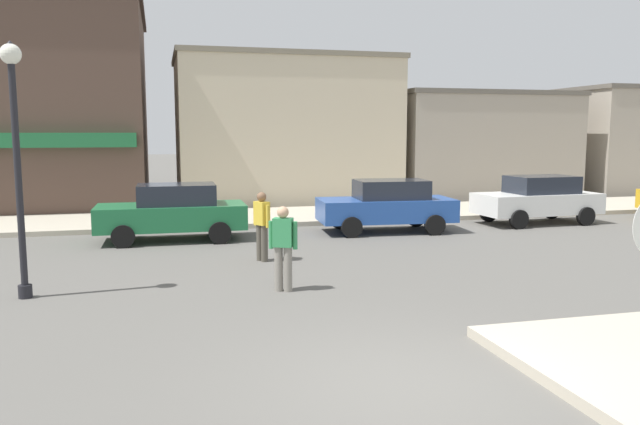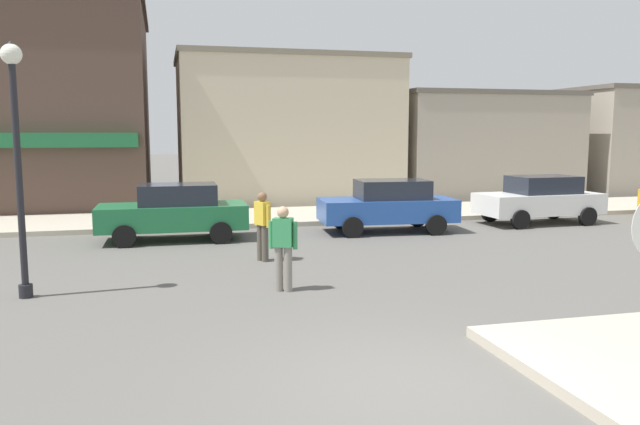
{
  "view_description": "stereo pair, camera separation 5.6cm",
  "coord_description": "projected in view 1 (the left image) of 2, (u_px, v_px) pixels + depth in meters",
  "views": [
    {
      "loc": [
        -2.79,
        -6.56,
        2.98
      ],
      "look_at": [
        0.05,
        4.5,
        1.5
      ],
      "focal_mm": 35.0,
      "sensor_mm": 36.0,
      "label": 1
    },
    {
      "loc": [
        -2.74,
        -6.57,
        2.98
      ],
      "look_at": [
        0.05,
        4.5,
        1.5
      ],
      "focal_mm": 35.0,
      "sensor_mm": 36.0,
      "label": 2
    }
  ],
  "objects": [
    {
      "name": "ground_plane",
      "position": [
        410.0,
        385.0,
        7.37
      ],
      "size": [
        160.0,
        160.0,
        0.0
      ],
      "primitive_type": "plane",
      "color": "#5B5954"
    },
    {
      "name": "kerb_far",
      "position": [
        246.0,
        217.0,
        21.29
      ],
      "size": [
        80.0,
        4.0,
        0.15
      ],
      "primitive_type": "cube",
      "color": "#B7AD99",
      "rests_on": "ground"
    },
    {
      "name": "lamp_post",
      "position": [
        15.0,
        133.0,
        10.88
      ],
      "size": [
        0.36,
        0.36,
        4.54
      ],
      "color": "black",
      "rests_on": "ground"
    },
    {
      "name": "parked_car_nearest",
      "position": [
        173.0,
        211.0,
        17.13
      ],
      "size": [
        4.02,
        1.92,
        1.56
      ],
      "color": "#1E6B3D",
      "rests_on": "ground"
    },
    {
      "name": "parked_car_second",
      "position": [
        387.0,
        205.0,
        18.62
      ],
      "size": [
        4.12,
        2.1,
        1.56
      ],
      "color": "#234C9E",
      "rests_on": "ground"
    },
    {
      "name": "parked_car_third",
      "position": [
        538.0,
        199.0,
        20.33
      ],
      "size": [
        4.07,
        2.01,
        1.56
      ],
      "color": "white",
      "rests_on": "ground"
    },
    {
      "name": "pedestrian_crossing_near",
      "position": [
        283.0,
        246.0,
        11.64
      ],
      "size": [
        0.54,
        0.35,
        1.61
      ],
      "color": "gray",
      "rests_on": "ground"
    },
    {
      "name": "pedestrian_crossing_far",
      "position": [
        262.0,
        224.0,
        14.38
      ],
      "size": [
        0.36,
        0.53,
        1.61
      ],
      "color": "#4C473D",
      "rests_on": "ground"
    },
    {
      "name": "building_corner_shop",
      "position": [
        34.0,
        106.0,
        25.22
      ],
      "size": [
        8.92,
        9.69,
        8.04
      ],
      "color": "brown",
      "rests_on": "ground"
    },
    {
      "name": "building_storefront_left_near",
      "position": [
        284.0,
        130.0,
        26.78
      ],
      "size": [
        9.12,
        5.91,
        6.1
      ],
      "color": "beige",
      "rests_on": "ground"
    },
    {
      "name": "building_storefront_left_mid",
      "position": [
        475.0,
        145.0,
        28.78
      ],
      "size": [
        8.23,
        5.22,
        4.75
      ],
      "color": "#9E9384",
      "rests_on": "ground"
    }
  ]
}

